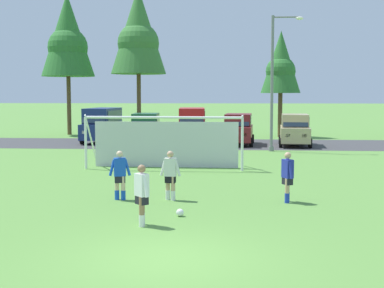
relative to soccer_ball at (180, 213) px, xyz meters
The scene contains 17 objects.
ground_plane 10.96m from the soccer_ball, 89.51° to the left, with size 400.00×400.00×0.00m, color #598C3D.
parking_lot_strip 23.16m from the soccer_ball, 89.77° to the left, with size 52.00×8.40×0.01m, color #3D3D3F.
soccer_ball is the anchor object (origin of this frame).
soccer_goal 10.55m from the soccer_ball, 99.27° to the left, with size 7.46×2.11×2.57m.
player_striker_near 2.56m from the soccer_ball, 102.87° to the left, with size 0.73×0.28×1.64m.
player_midfield_center 1.65m from the soccer_ball, 127.65° to the right, with size 0.50×0.66×1.64m.
player_defender_far 4.07m from the soccer_ball, 35.12° to the left, with size 0.38×0.73×1.64m.
player_winger_left 3.28m from the soccer_ball, 133.86° to the left, with size 0.75×0.34×1.64m.
parked_car_slot_far_left 25.05m from the soccer_ball, 108.56° to the left, with size 2.42×4.91×2.52m.
parked_car_slot_left 23.66m from the soccer_ball, 101.41° to the left, with size 2.36×4.71×2.16m.
parked_car_slot_center_left 24.36m from the soccer_ball, 93.37° to the left, with size 2.42×4.91×2.52m.
parked_car_slot_center 22.75m from the soccer_ball, 85.14° to the left, with size 2.36×4.71×2.16m.
parked_car_slot_center_right 22.93m from the soccer_ball, 75.39° to the left, with size 2.40×4.73×2.16m.
tree_left_edge 34.87m from the soccer_ball, 112.13° to the left, with size 4.59×4.59×12.23m.
tree_mid_left 33.26m from the soccer_ball, 101.82° to the left, with size 4.76×4.76×12.70m.
tree_center_back 31.24m from the soccer_ball, 79.73° to the left, with size 3.27×3.27×8.73m.
street_lamp 19.41m from the soccer_ball, 77.56° to the left, with size 2.00×0.32×8.29m.
Camera 1 is at (1.37, -11.20, 3.48)m, focal length 50.74 mm.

